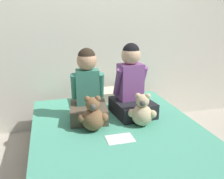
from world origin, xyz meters
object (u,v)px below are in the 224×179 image
at_px(teddy_bear_held_by_left_child, 93,116).
at_px(child_on_right, 131,87).
at_px(teddy_bear_held_by_right_child, 142,112).
at_px(sign_card, 120,139).
at_px(child_on_left, 88,91).
at_px(pillow_at_headboard, 100,96).
at_px(bed, 123,159).

bearing_deg(teddy_bear_held_by_left_child, child_on_right, 40.20).
height_order(teddy_bear_held_by_right_child, sign_card, teddy_bear_held_by_right_child).
xyz_separation_m(teddy_bear_held_by_right_child, sign_card, (-0.25, -0.18, -0.12)).
height_order(teddy_bear_held_by_left_child, sign_card, teddy_bear_held_by_left_child).
bearing_deg(child_on_left, pillow_at_headboard, 71.73).
xyz_separation_m(child_on_right, teddy_bear_held_by_left_child, (-0.42, -0.25, -0.14)).
bearing_deg(pillow_at_headboard, teddy_bear_held_by_left_child, -106.91).
relative_size(child_on_right, teddy_bear_held_by_left_child, 2.25).
bearing_deg(teddy_bear_held_by_left_child, bed, -31.53).
bearing_deg(child_on_right, teddy_bear_held_by_left_child, -155.16).
height_order(teddy_bear_held_by_left_child, teddy_bear_held_by_right_child, teddy_bear_held_by_left_child).
bearing_deg(pillow_at_headboard, bed, -90.00).
distance_m(pillow_at_headboard, sign_card, 0.88).
bearing_deg(child_on_right, pillow_at_headboard, 110.06).
bearing_deg(child_on_right, child_on_left, 173.97).
distance_m(child_on_left, sign_card, 0.54).
distance_m(child_on_left, teddy_bear_held_by_right_child, 0.51).
relative_size(child_on_left, sign_card, 3.03).
relative_size(child_on_left, teddy_bear_held_by_left_child, 2.16).
bearing_deg(teddy_bear_held_by_right_child, child_on_right, 113.02).
height_order(child_on_left, teddy_bear_held_by_left_child, child_on_left).
distance_m(child_on_left, pillow_at_headboard, 0.51).
distance_m(bed, child_on_right, 0.66).
distance_m(child_on_right, teddy_bear_held_by_right_child, 0.30).
height_order(child_on_left, child_on_right, child_on_right).
height_order(child_on_right, sign_card, child_on_right).
xyz_separation_m(child_on_left, child_on_right, (0.41, 0.00, 0.00)).
relative_size(teddy_bear_held_by_left_child, sign_card, 1.41).
height_order(pillow_at_headboard, sign_card, pillow_at_headboard).
relative_size(child_on_left, pillow_at_headboard, 1.22).
bearing_deg(sign_card, teddy_bear_held_by_left_child, 129.81).
bearing_deg(bed, teddy_bear_held_by_right_child, 36.23).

